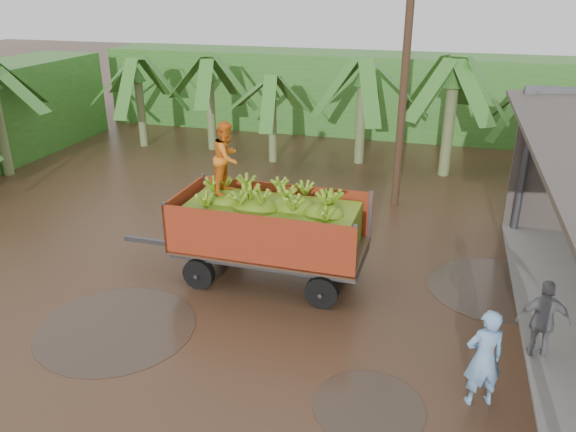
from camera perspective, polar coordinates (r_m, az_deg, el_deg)
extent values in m
plane|color=black|center=(12.54, -0.78, -9.12)|extent=(100.00, 100.00, 0.00)
cube|color=#2D661E|center=(27.11, 4.87, 12.45)|extent=(22.00, 3.00, 3.60)
cube|color=#47474C|center=(14.57, -13.27, -2.58)|extent=(1.76, 0.15, 0.12)
imported|color=orange|center=(12.99, -6.24, 5.92)|extent=(0.67, 0.84, 1.68)
imported|color=#709BCC|center=(10.03, 19.30, -13.46)|extent=(0.77, 0.65, 1.81)
imported|color=slate|center=(11.54, 24.51, -9.67)|extent=(1.01, 0.51, 1.65)
cylinder|color=#47301E|center=(17.33, 11.79, 14.10)|extent=(0.24, 0.24, 8.29)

